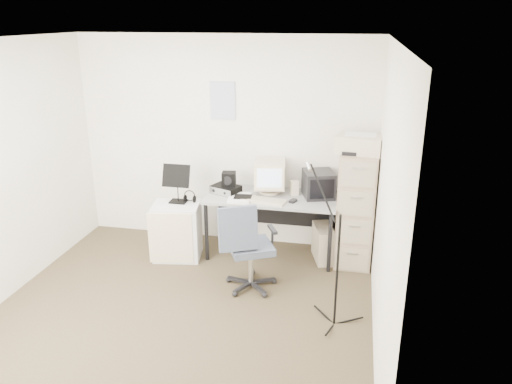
% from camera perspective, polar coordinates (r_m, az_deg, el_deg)
% --- Properties ---
extents(floor, '(3.60, 3.60, 0.01)m').
position_cam_1_polar(floor, '(4.94, -8.75, -13.75)').
color(floor, '#3A2F1E').
rests_on(floor, ground).
extents(ceiling, '(3.60, 3.60, 0.01)m').
position_cam_1_polar(ceiling, '(4.14, -10.59, 16.62)').
color(ceiling, white).
rests_on(ceiling, ground).
extents(wall_back, '(3.60, 0.02, 2.50)m').
position_cam_1_polar(wall_back, '(6.02, -3.52, 5.70)').
color(wall_back, white).
rests_on(wall_back, ground).
extents(wall_front, '(3.60, 0.02, 2.50)m').
position_cam_1_polar(wall_front, '(2.94, -22.32, -11.46)').
color(wall_front, white).
rests_on(wall_front, ground).
extents(wall_right, '(0.02, 3.60, 2.50)m').
position_cam_1_polar(wall_right, '(4.11, 14.55, -1.58)').
color(wall_right, white).
rests_on(wall_right, ground).
extents(wall_calendar, '(0.30, 0.02, 0.44)m').
position_cam_1_polar(wall_calendar, '(5.92, -3.84, 10.39)').
color(wall_calendar, white).
rests_on(wall_calendar, wall_back).
extents(filing_cabinet, '(0.40, 0.60, 1.30)m').
position_cam_1_polar(filing_cabinet, '(5.70, 11.29, -1.79)').
color(filing_cabinet, tan).
rests_on(filing_cabinet, floor).
extents(printer, '(0.53, 0.41, 0.19)m').
position_cam_1_polar(printer, '(5.45, 11.80, 5.38)').
color(printer, beige).
rests_on(printer, filing_cabinet).
extents(desk, '(1.50, 0.70, 0.73)m').
position_cam_1_polar(desk, '(5.85, 1.76, -3.84)').
color(desk, '#969591').
rests_on(desk, floor).
extents(crt_monitor, '(0.40, 0.41, 0.39)m').
position_cam_1_polar(crt_monitor, '(5.78, 1.60, 1.75)').
color(crt_monitor, beige).
rests_on(crt_monitor, desk).
extents(crt_tv, '(0.42, 0.43, 0.30)m').
position_cam_1_polar(crt_tv, '(5.71, 7.16, 0.91)').
color(crt_tv, black).
rests_on(crt_tv, desk).
extents(desk_speaker, '(0.11, 0.11, 0.16)m').
position_cam_1_polar(desk_speaker, '(5.76, 4.40, 0.48)').
color(desk_speaker, beige).
rests_on(desk_speaker, desk).
extents(keyboard, '(0.52, 0.26, 0.03)m').
position_cam_1_polar(keyboard, '(5.54, 0.88, -0.99)').
color(keyboard, beige).
rests_on(keyboard, desk).
extents(mouse, '(0.09, 0.11, 0.03)m').
position_cam_1_polar(mouse, '(5.55, 4.25, -1.02)').
color(mouse, black).
rests_on(mouse, desk).
extents(radio_receiver, '(0.38, 0.33, 0.09)m').
position_cam_1_polar(radio_receiver, '(5.82, -3.46, 0.31)').
color(radio_receiver, black).
rests_on(radio_receiver, desk).
extents(radio_speaker, '(0.18, 0.17, 0.16)m').
position_cam_1_polar(radio_speaker, '(5.80, -3.12, 1.53)').
color(radio_speaker, black).
rests_on(radio_speaker, radio_receiver).
extents(papers, '(0.28, 0.35, 0.02)m').
position_cam_1_polar(papers, '(5.64, -1.89, -0.66)').
color(papers, white).
rests_on(papers, desk).
extents(pc_tower, '(0.30, 0.47, 0.40)m').
position_cam_1_polar(pc_tower, '(5.85, 7.69, -5.81)').
color(pc_tower, beige).
rests_on(pc_tower, floor).
extents(office_chair, '(0.74, 0.74, 0.95)m').
position_cam_1_polar(office_chair, '(5.11, -0.60, -6.14)').
color(office_chair, '#3E475E').
rests_on(office_chair, floor).
extents(side_cart, '(0.59, 0.50, 0.65)m').
position_cam_1_polar(side_cart, '(5.88, -9.01, -4.40)').
color(side_cart, silver).
rests_on(side_cart, floor).
extents(music_stand, '(0.34, 0.21, 0.47)m').
position_cam_1_polar(music_stand, '(5.75, -8.97, 1.02)').
color(music_stand, black).
rests_on(music_stand, side_cart).
extents(headphones, '(0.15, 0.15, 0.03)m').
position_cam_1_polar(headphones, '(5.80, -7.58, -0.68)').
color(headphones, black).
rests_on(headphones, side_cart).
extents(mic_stand, '(0.03, 0.03, 1.42)m').
position_cam_1_polar(mic_stand, '(4.47, 9.38, -7.04)').
color(mic_stand, black).
rests_on(mic_stand, floor).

